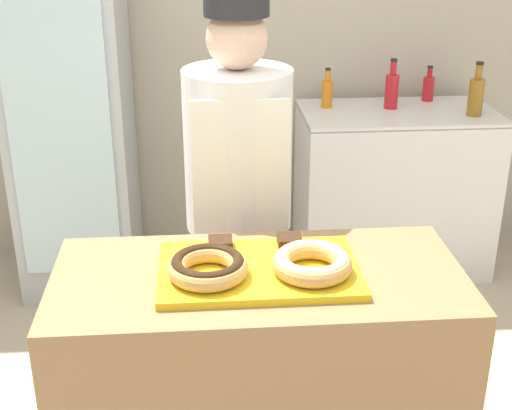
# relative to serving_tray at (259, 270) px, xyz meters

# --- Properties ---
(wall_back) EXTENTS (8.00, 0.06, 2.70)m
(wall_back) POSITION_rel_serving_tray_xyz_m (0.00, 2.13, 0.42)
(wall_back) COLOR #BCB29E
(wall_back) RESTS_ON ground_plane
(display_counter) EXTENTS (1.23, 0.58, 0.92)m
(display_counter) POSITION_rel_serving_tray_xyz_m (0.00, 0.00, -0.47)
(display_counter) COLOR #997047
(display_counter) RESTS_ON ground_plane
(serving_tray) EXTENTS (0.59, 0.38, 0.02)m
(serving_tray) POSITION_rel_serving_tray_xyz_m (0.00, 0.00, 0.00)
(serving_tray) COLOR yellow
(serving_tray) RESTS_ON display_counter
(donut_chocolate_glaze) EXTENTS (0.23, 0.23, 0.06)m
(donut_chocolate_glaze) POSITION_rel_serving_tray_xyz_m (-0.15, -0.05, 0.05)
(donut_chocolate_glaze) COLOR tan
(donut_chocolate_glaze) RESTS_ON serving_tray
(donut_light_glaze) EXTENTS (0.23, 0.23, 0.06)m
(donut_light_glaze) POSITION_rel_serving_tray_xyz_m (0.15, -0.05, 0.05)
(donut_light_glaze) COLOR tan
(donut_light_glaze) RESTS_ON serving_tray
(brownie_back_left) EXTENTS (0.07, 0.07, 0.03)m
(brownie_back_left) POSITION_rel_serving_tray_xyz_m (-0.11, 0.13, 0.03)
(brownie_back_left) COLOR #382111
(brownie_back_left) RESTS_ON serving_tray
(brownie_back_right) EXTENTS (0.07, 0.07, 0.03)m
(brownie_back_right) POSITION_rel_serving_tray_xyz_m (0.11, 0.13, 0.03)
(brownie_back_right) COLOR #382111
(brownie_back_right) RESTS_ON serving_tray
(baker_person) EXTENTS (0.40, 0.40, 1.65)m
(baker_person) POSITION_rel_serving_tray_xyz_m (-0.02, 0.62, -0.07)
(baker_person) COLOR #4C4C51
(baker_person) RESTS_ON ground_plane
(beverage_fridge) EXTENTS (0.58, 0.68, 1.72)m
(beverage_fridge) POSITION_rel_serving_tray_xyz_m (-0.81, 1.73, -0.07)
(beverage_fridge) COLOR #ADB2B7
(beverage_fridge) RESTS_ON ground_plane
(chest_freezer) EXTENTS (1.04, 0.57, 0.91)m
(chest_freezer) POSITION_rel_serving_tray_xyz_m (0.90, 1.74, -0.47)
(chest_freezer) COLOR white
(chest_freezer) RESTS_ON ground_plane
(bottle_red) EXTENTS (0.06, 0.06, 0.19)m
(bottle_red) POSITION_rel_serving_tray_xyz_m (1.11, 1.94, 0.05)
(bottle_red) COLOR red
(bottle_red) RESTS_ON chest_freezer
(bottle_red_b) EXTENTS (0.07, 0.07, 0.27)m
(bottle_red_b) POSITION_rel_serving_tray_xyz_m (0.86, 1.80, 0.08)
(bottle_red_b) COLOR red
(bottle_red_b) RESTS_ON chest_freezer
(bottle_orange) EXTENTS (0.06, 0.06, 0.21)m
(bottle_orange) POSITION_rel_serving_tray_xyz_m (0.52, 1.85, 0.06)
(bottle_orange) COLOR orange
(bottle_orange) RESTS_ON chest_freezer
(bottle_amber) EXTENTS (0.08, 0.08, 0.28)m
(bottle_amber) POSITION_rel_serving_tray_xyz_m (1.26, 1.63, 0.09)
(bottle_amber) COLOR #99661E
(bottle_amber) RESTS_ON chest_freezer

